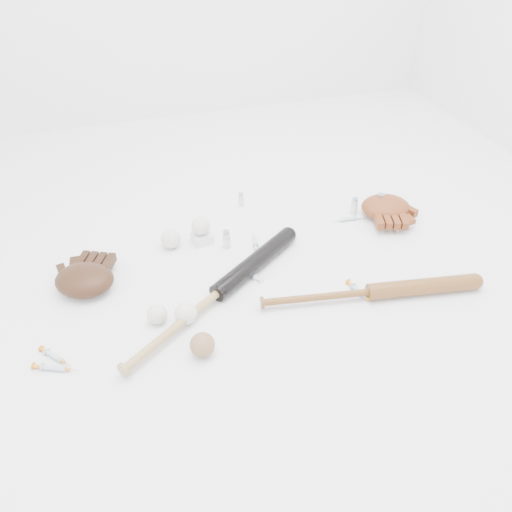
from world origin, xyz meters
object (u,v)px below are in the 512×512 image
object	(u,v)px
bat_wood	(370,292)
glove_dark	(84,280)
pedestal	(202,238)
bat_dark	(218,292)

from	to	relation	value
bat_wood	glove_dark	xyz separation A→B (m)	(-0.91, 0.33, 0.01)
glove_dark	pedestal	world-z (taller)	glove_dark
bat_dark	pedestal	distance (m)	0.34
glove_dark	bat_dark	bearing A→B (deg)	1.40
glove_dark	pedestal	size ratio (longest dim) A/B	3.39
bat_dark	glove_dark	size ratio (longest dim) A/B	3.65
bat_dark	glove_dark	bearing A→B (deg)	120.85
pedestal	bat_wood	bearing A→B (deg)	-45.72
bat_dark	bat_wood	size ratio (longest dim) A/B	1.11
glove_dark	bat_wood	bearing A→B (deg)	5.21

